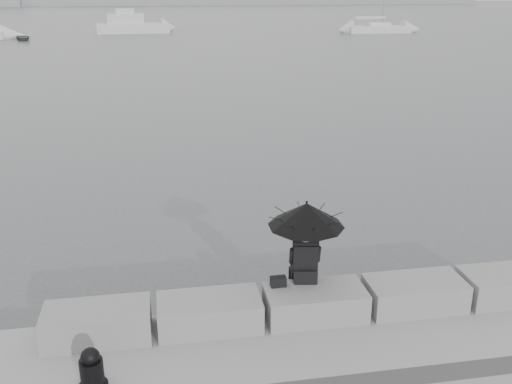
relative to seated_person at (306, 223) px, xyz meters
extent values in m
plane|color=#484A4D|center=(0.10, 0.11, -2.02)|extent=(360.00, 360.00, 0.00)
cube|color=gray|center=(-3.30, -0.34, -1.27)|extent=(1.60, 0.80, 0.50)
cube|color=gray|center=(-1.60, -0.34, -1.27)|extent=(1.60, 0.80, 0.50)
cube|color=gray|center=(0.10, -0.34, -1.27)|extent=(1.60, 0.80, 0.50)
cube|color=gray|center=(1.80, -0.34, -1.27)|extent=(1.60, 0.80, 0.50)
cube|color=gray|center=(3.50, -0.34, -1.27)|extent=(1.60, 0.80, 0.50)
sphere|color=#726056|center=(0.00, 0.02, -0.24)|extent=(0.21, 0.21, 0.21)
cylinder|color=black|center=(0.00, 0.01, -0.17)|extent=(0.02, 0.02, 1.00)
cone|color=black|center=(0.00, 0.01, 0.14)|extent=(1.23, 1.23, 0.38)
sphere|color=black|center=(0.00, 0.01, 0.35)|extent=(0.04, 0.04, 0.04)
cube|color=black|center=(-0.47, -0.12, -0.93)|extent=(0.25, 0.14, 0.16)
cylinder|color=black|center=(-3.27, -1.51, -1.29)|extent=(0.31, 0.31, 0.44)
sphere|color=black|center=(-3.27, -1.51, -1.02)|extent=(0.26, 0.26, 0.26)
cube|color=gray|center=(0.10, 155.11, -1.22)|extent=(180.00, 6.00, 1.60)
cube|color=silver|center=(24.34, 59.20, -1.67)|extent=(7.45, 2.69, 0.90)
cube|color=silver|center=(24.34, 59.20, -1.07)|extent=(2.64, 1.70, 0.50)
cylinder|color=gray|center=(24.34, 59.20, -0.42)|extent=(4.14, 0.27, 0.10)
cube|color=silver|center=(-4.57, 63.77, -1.52)|extent=(8.52, 3.27, 1.20)
cube|color=silver|center=(-4.57, 63.77, -0.42)|extent=(4.31, 2.43, 1.20)
cube|color=silver|center=(-4.57, 63.77, 0.48)|extent=(2.18, 1.72, 0.60)
cylinder|color=gray|center=(-4.57, 63.77, 1.58)|extent=(0.08, 0.08, 1.60)
imported|color=slate|center=(-15.69, 56.34, -1.76)|extent=(3.31, 2.27, 0.52)
camera|label=1|loc=(-2.20, -8.03, 3.57)|focal=40.00mm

